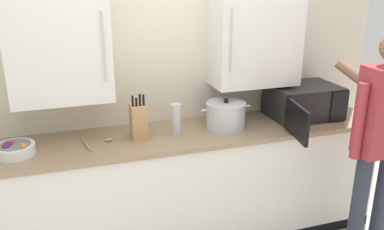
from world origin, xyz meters
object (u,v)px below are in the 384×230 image
object	(u,v)px
microwave_oven	(301,102)
wooden_spoon	(97,142)
person_figure	(380,135)
fruit_bowl	(15,149)
knife_block	(138,121)
stock_pot	(226,116)
thermos_flask	(176,119)

from	to	relation	value
microwave_oven	wooden_spoon	world-z (taller)	microwave_oven
person_figure	fruit_bowl	bearing A→B (deg)	164.53
microwave_oven	knife_block	distance (m)	1.35
stock_pot	person_figure	bearing A→B (deg)	-38.39
wooden_spoon	knife_block	size ratio (longest dim) A/B	0.77
microwave_oven	knife_block	bearing A→B (deg)	-178.75
stock_pot	fruit_bowl	bearing A→B (deg)	-179.14
microwave_oven	stock_pot	xyz separation A→B (m)	(-0.69, -0.05, -0.03)
fruit_bowl	knife_block	world-z (taller)	knife_block
stock_pot	thermos_flask	bearing A→B (deg)	-179.00
wooden_spoon	person_figure	world-z (taller)	person_figure
thermos_flask	fruit_bowl	distance (m)	1.11
stock_pot	person_figure	size ratio (longest dim) A/B	0.23
microwave_oven	knife_block	xyz separation A→B (m)	(-1.35, -0.03, -0.00)
microwave_oven	fruit_bowl	world-z (taller)	microwave_oven
microwave_oven	fruit_bowl	distance (m)	2.19
fruit_bowl	person_figure	size ratio (longest dim) A/B	0.15
stock_pot	microwave_oven	bearing A→B (deg)	3.95
microwave_oven	stock_pot	distance (m)	0.69
thermos_flask	knife_block	size ratio (longest dim) A/B	0.71
thermos_flask	person_figure	bearing A→B (deg)	-28.18
wooden_spoon	fruit_bowl	distance (m)	0.53
stock_pot	knife_block	size ratio (longest dim) A/B	1.19
thermos_flask	stock_pot	xyz separation A→B (m)	(0.39, 0.01, -0.02)
microwave_oven	person_figure	bearing A→B (deg)	-77.07
thermos_flask	person_figure	size ratio (longest dim) A/B	0.14
knife_block	wooden_spoon	bearing A→B (deg)	-178.71
fruit_bowl	stock_pot	world-z (taller)	stock_pot
fruit_bowl	knife_block	xyz separation A→B (m)	(0.83, 0.04, 0.09)
thermos_flask	wooden_spoon	bearing A→B (deg)	178.25
microwave_oven	thermos_flask	xyz separation A→B (m)	(-1.08, -0.05, -0.01)
stock_pot	person_figure	world-z (taller)	person_figure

